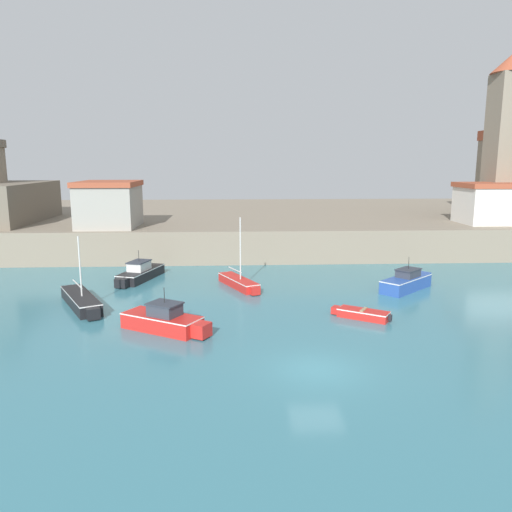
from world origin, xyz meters
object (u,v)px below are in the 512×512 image
object	(u,v)px
motorboat_blue_2	(407,282)
motorboat_black_5	(140,273)
sailboat_red_0	(239,282)
harbor_shed_near_wharf	(499,203)
sailboat_black_3	(81,300)
motorboat_red_1	(165,320)
harbor_shed_mid_row	(109,204)
dinghy_red_4	(362,314)

from	to	relation	value
motorboat_blue_2	motorboat_black_5	xyz separation A→B (m)	(-20.91, 4.24, -0.05)
sailboat_red_0	harbor_shed_near_wharf	distance (m)	30.87
motorboat_blue_2	harbor_shed_near_wharf	xyz separation A→B (m)	(14.63, 14.68, 4.72)
motorboat_blue_2	sailboat_red_0	bearing A→B (deg)	173.99
sailboat_black_3	motorboat_black_5	xyz separation A→B (m)	(2.53, 7.71, 0.12)
motorboat_red_1	harbor_shed_near_wharf	distance (m)	39.70
motorboat_blue_2	harbor_shed_mid_row	world-z (taller)	harbor_shed_mid_row
motorboat_red_1	sailboat_red_0	bearing A→B (deg)	65.85
sailboat_red_0	sailboat_black_3	bearing A→B (deg)	-155.72
dinghy_red_4	sailboat_red_0	bearing A→B (deg)	132.61
motorboat_blue_2	dinghy_red_4	bearing A→B (deg)	-127.58
sailboat_red_0	motorboat_black_5	size ratio (longest dim) A/B	0.88
sailboat_black_3	harbor_shed_mid_row	xyz separation A→B (m)	(-1.94, 17.17, 5.02)
motorboat_blue_2	motorboat_black_5	distance (m)	21.33
sailboat_red_0	harbor_shed_near_wharf	xyz separation A→B (m)	(27.40, 13.33, 4.94)
motorboat_blue_2	sailboat_black_3	size ratio (longest dim) A/B	0.77
motorboat_red_1	motorboat_blue_2	xyz separation A→B (m)	(17.21, 8.56, 0.00)
sailboat_red_0	harbor_shed_near_wharf	size ratio (longest dim) A/B	0.68
sailboat_black_3	motorboat_black_5	size ratio (longest dim) A/B	1.05
dinghy_red_4	motorboat_black_5	bearing A→B (deg)	144.73
sailboat_red_0	dinghy_red_4	distance (m)	11.10
sailboat_red_0	motorboat_red_1	distance (m)	10.85
sailboat_red_0	motorboat_black_5	bearing A→B (deg)	160.40
motorboat_black_5	dinghy_red_4	bearing A→B (deg)	-35.27
harbor_shed_mid_row	sailboat_black_3	bearing A→B (deg)	-83.56
dinghy_red_4	motorboat_blue_2	bearing A→B (deg)	52.42
sailboat_red_0	harbor_shed_mid_row	world-z (taller)	harbor_shed_mid_row
sailboat_black_3	dinghy_red_4	size ratio (longest dim) A/B	1.89
dinghy_red_4	harbor_shed_near_wharf	xyz separation A→B (m)	(19.88, 21.51, 5.04)
motorboat_black_5	harbor_shed_near_wharf	xyz separation A→B (m)	(35.53, 10.44, 4.77)
motorboat_red_1	motorboat_blue_2	bearing A→B (deg)	26.44
motorboat_blue_2	dinghy_red_4	distance (m)	8.62
motorboat_red_1	harbor_shed_mid_row	size ratio (longest dim) A/B	0.77
motorboat_red_1	sailboat_black_3	distance (m)	8.04
motorboat_red_1	dinghy_red_4	world-z (taller)	motorboat_red_1
motorboat_red_1	harbor_shed_mid_row	bearing A→B (deg)	110.13
motorboat_blue_2	harbor_shed_near_wharf	bearing A→B (deg)	45.10
motorboat_blue_2	sailboat_black_3	xyz separation A→B (m)	(-23.43, -3.47, -0.17)
sailboat_red_0	motorboat_blue_2	distance (m)	12.85
dinghy_red_4	motorboat_red_1	bearing A→B (deg)	-171.76
sailboat_black_3	harbor_shed_near_wharf	size ratio (longest dim) A/B	0.82
harbor_shed_near_wharf	harbor_shed_mid_row	world-z (taller)	harbor_shed_mid_row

